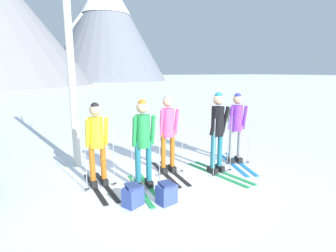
{
  "coord_description": "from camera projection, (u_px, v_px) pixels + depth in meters",
  "views": [
    {
      "loc": [
        -2.44,
        -4.87,
        2.26
      ],
      "look_at": [
        0.26,
        0.49,
        1.05
      ],
      "focal_mm": 28.64,
      "sensor_mm": 36.0,
      "label": 1
    }
  ],
  "objects": [
    {
      "name": "skier_in_black",
      "position": [
        218.0,
        129.0,
        5.93
      ],
      "size": [
        0.62,
        1.82,
        1.83
      ],
      "color": "green",
      "rests_on": "ground"
    },
    {
      "name": "backpack_on_snow_beside",
      "position": [
        167.0,
        193.0,
        4.67
      ],
      "size": [
        0.37,
        0.31,
        0.38
      ],
      "color": "#384C99",
      "rests_on": "ground"
    },
    {
      "name": "skier_in_green",
      "position": [
        143.0,
        139.0,
        5.15
      ],
      "size": [
        0.61,
        1.57,
        1.77
      ],
      "color": "green",
      "rests_on": "ground"
    },
    {
      "name": "skier_in_purple",
      "position": [
        236.0,
        124.0,
        6.62
      ],
      "size": [
        0.81,
        1.78,
        1.76
      ],
      "color": "#1E84D1",
      "rests_on": "ground"
    },
    {
      "name": "birch_tree_tall",
      "position": [
        71.0,
        60.0,
        6.12
      ],
      "size": [
        0.42,
        0.76,
        4.96
      ],
      "color": "silver",
      "rests_on": "ground"
    },
    {
      "name": "mountain_ridge_distant",
      "position": [
        17.0,
        7.0,
        52.19
      ],
      "size": [
        66.31,
        50.7,
        29.08
      ],
      "color": "gray",
      "rests_on": "ground"
    },
    {
      "name": "skier_in_pink",
      "position": [
        168.0,
        130.0,
        5.95
      ],
      "size": [
        0.61,
        1.62,
        1.78
      ],
      "color": "black",
      "rests_on": "ground"
    },
    {
      "name": "skier_in_yellow",
      "position": [
        96.0,
        140.0,
        5.25
      ],
      "size": [
        0.61,
        1.61,
        1.69
      ],
      "color": "black",
      "rests_on": "ground"
    },
    {
      "name": "backpack_on_snow_front",
      "position": [
        133.0,
        196.0,
        4.58
      ],
      "size": [
        0.39,
        0.36,
        0.38
      ],
      "color": "#384C99",
      "rests_on": "ground"
    },
    {
      "name": "ground_plane",
      "position": [
        167.0,
        179.0,
        5.78
      ],
      "size": [
        400.0,
        400.0,
        0.0
      ],
      "primitive_type": "plane",
      "color": "white"
    }
  ]
}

